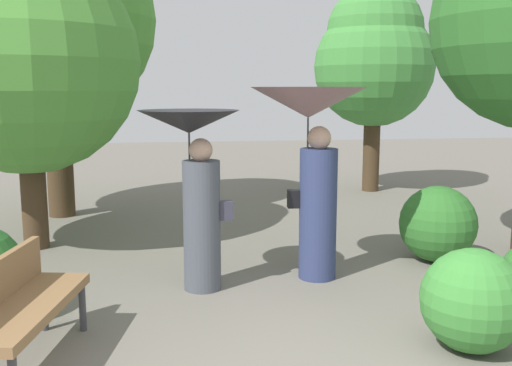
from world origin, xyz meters
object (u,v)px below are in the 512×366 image
(tree_mid_left, at_px, (24,44))
(tree_mid_right, at_px, (374,56))
(park_bench, at_px, (18,302))
(person_left, at_px, (195,169))
(tree_near_left, at_px, (51,1))
(person_right, at_px, (312,140))

(tree_mid_left, xyz_separation_m, tree_mid_right, (5.93, 3.60, 0.10))
(park_bench, distance_m, tree_mid_left, 4.16)
(person_left, distance_m, tree_near_left, 4.99)
(park_bench, distance_m, tree_mid_right, 9.15)
(tree_mid_right, bearing_deg, park_bench, -126.74)
(person_left, height_order, tree_mid_left, tree_mid_left)
(person_right, bearing_deg, tree_mid_right, -18.93)
(tree_mid_left, bearing_deg, person_left, -43.53)
(person_right, height_order, tree_mid_right, tree_mid_right)
(tree_near_left, height_order, tree_mid_right, tree_near_left)
(tree_near_left, bearing_deg, tree_mid_left, -89.51)
(park_bench, bearing_deg, tree_mid_right, -26.02)
(person_left, bearing_deg, tree_mid_right, -27.96)
(person_right, height_order, park_bench, person_right)
(tree_near_left, bearing_deg, person_left, -62.57)
(person_left, relative_size, tree_near_left, 0.35)
(person_right, xyz_separation_m, park_bench, (-2.69, -1.75, -1.04))
(tree_mid_left, height_order, tree_mid_right, tree_mid_left)
(park_bench, bearing_deg, tree_near_left, 17.38)
(person_right, height_order, tree_mid_left, tree_mid_left)
(person_left, distance_m, person_right, 1.32)
(person_left, relative_size, person_right, 0.89)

